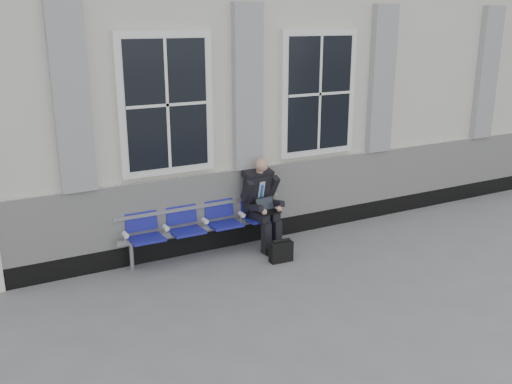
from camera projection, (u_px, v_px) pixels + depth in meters
ground at (350, 264)px, 8.18m from camera, size 70.00×70.00×0.00m
station_building at (239, 84)px, 10.45m from camera, size 14.40×4.40×4.49m
bench at (203, 219)px, 8.36m from camera, size 2.60×0.47×0.91m
businessman at (262, 199)px, 8.60m from camera, size 0.57×0.77×1.40m
briefcase at (281, 251)px, 8.22m from camera, size 0.35×0.16×0.35m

